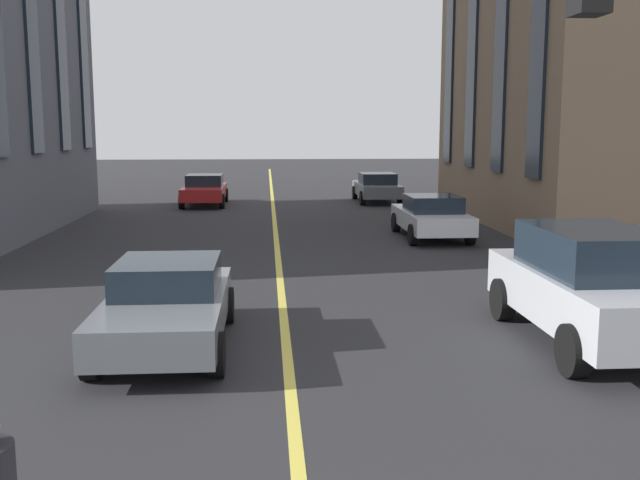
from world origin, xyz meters
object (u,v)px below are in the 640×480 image
object	(u,v)px
car_grey_near	(167,304)
car_grey_parked_a	(377,187)
car_red_parked_b	(205,190)
car_white_far	(431,216)
car_silver_trailing	(592,285)

from	to	relation	value
car_grey_near	car_grey_parked_a	bearing A→B (deg)	-16.62
car_grey_near	car_red_parked_b	bearing A→B (deg)	3.14
car_white_far	car_grey_parked_a	distance (m)	11.51
car_red_parked_b	car_grey_parked_a	size ratio (longest dim) A/B	1.00
car_white_far	car_red_parked_b	world-z (taller)	same
car_white_far	car_silver_trailing	size ratio (longest dim) A/B	0.94
car_silver_trailing	car_grey_parked_a	distance (m)	23.03
car_white_far	car_grey_parked_a	size ratio (longest dim) A/B	1.00
car_red_parked_b	car_grey_parked_a	world-z (taller)	same
car_white_far	car_red_parked_b	distance (m)	13.33
car_silver_trailing	car_grey_parked_a	size ratio (longest dim) A/B	1.07
car_silver_trailing	car_white_far	bearing A→B (deg)	-0.00
car_white_far	car_red_parked_b	xyz separation A→B (m)	(10.68, 7.98, 0.00)
car_grey_near	car_white_far	distance (m)	13.09
car_white_far	car_grey_parked_a	world-z (taller)	same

